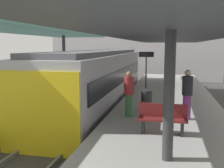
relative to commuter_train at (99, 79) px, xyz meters
The scene contains 15 objects.
ground_plane 3.82m from the commuter_train, 90.00° to the right, with size 80.00×80.00×0.00m, color #383835.
platform_left 5.25m from the commuter_train, 138.13° to the right, with size 4.40×28.00×1.00m, color #9E9E99.
platform_right 5.25m from the commuter_train, 41.87° to the right, with size 4.40×28.00×1.00m, color #9E9E99.
track_ballast 3.77m from the commuter_train, 90.00° to the right, with size 3.20×28.00×0.20m, color #423F3D.
rail_near_side 3.77m from the commuter_train, 101.94° to the right, with size 0.08×28.00×0.14m, color slate.
rail_far_side 3.77m from the commuter_train, 78.06° to the right, with size 0.08×28.00×0.14m, color slate.
commuter_train is the anchor object (origin of this frame).
canopy_left 5.04m from the commuter_train, 152.17° to the right, with size 4.18×21.00×3.48m.
canopy_right 4.81m from the commuter_train, 27.83° to the right, with size 4.18×21.00×3.01m.
platform_bench 7.44m from the commuter_train, 60.65° to the right, with size 1.40×0.41×0.86m.
platform_sign 3.33m from the commuter_train, 41.36° to the left, with size 0.90×0.08×2.21m.
litter_bin 4.74m from the commuter_train, 51.52° to the right, with size 0.44×0.44×0.80m, color #2D2D30.
passenger_near_bench 5.32m from the commuter_train, 63.23° to the right, with size 0.36×0.36×1.64m.
passenger_mid_platform 6.50m from the commuter_train, 47.14° to the right, with size 0.36×0.36×1.73m.
station_building_backdrop 17.02m from the commuter_train, 89.76° to the left, with size 18.00×6.00×11.00m, color #B7B2B7.
Camera 1 is at (3.79, -10.69, 3.50)m, focal length 42.58 mm.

